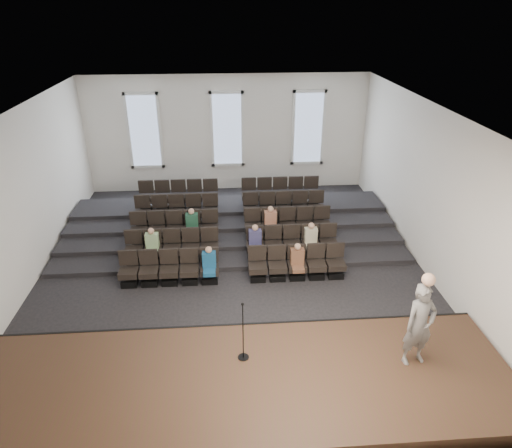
{
  "coord_description": "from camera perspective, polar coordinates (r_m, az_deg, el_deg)",
  "views": [
    {
      "loc": [
        -0.19,
        -12.33,
        7.72
      ],
      "look_at": [
        0.76,
        0.5,
        1.35
      ],
      "focal_mm": 32.0,
      "sensor_mm": 36.0,
      "label": 1
    }
  ],
  "objects": [
    {
      "name": "ground",
      "position": [
        14.55,
        -2.84,
        -5.76
      ],
      "size": [
        14.0,
        14.0,
        0.0
      ],
      "primitive_type": "plane",
      "color": "black",
      "rests_on": "ground"
    },
    {
      "name": "stage_lip",
      "position": [
        11.7,
        -2.37,
        -13.39
      ],
      "size": [
        11.8,
        0.06,
        0.52
      ],
      "primitive_type": "cube",
      "color": "black",
      "rests_on": "ground"
    },
    {
      "name": "wall_back",
      "position": [
        20.04,
        -3.6,
        11.18
      ],
      "size": [
        12.0,
        0.04,
        5.0
      ],
      "primitive_type": "cube",
      "color": "white",
      "rests_on": "ground"
    },
    {
      "name": "wall_left",
      "position": [
        14.6,
        -27.43,
        2.29
      ],
      "size": [
        0.04,
        14.0,
        5.0
      ],
      "primitive_type": "cube",
      "color": "white",
      "rests_on": "ground"
    },
    {
      "name": "wall_right",
      "position": [
        14.76,
        21.04,
        3.8
      ],
      "size": [
        0.04,
        14.0,
        5.0
      ],
      "primitive_type": "cube",
      "color": "white",
      "rests_on": "ground"
    },
    {
      "name": "speaker",
      "position": [
        10.54,
        19.76,
        -11.81
      ],
      "size": [
        0.8,
        0.61,
        1.96
      ],
      "primitive_type": "imported",
      "rotation": [
        0.0,
        0.0,
        0.21
      ],
      "color": "slate",
      "rests_on": "stage"
    },
    {
      "name": "risers",
      "position": [
        17.23,
        -3.16,
        0.39
      ],
      "size": [
        11.8,
        4.8,
        0.6
      ],
      "color": "black",
      "rests_on": "ground"
    },
    {
      "name": "mic_stand",
      "position": [
        10.36,
        -1.61,
        -14.53
      ],
      "size": [
        0.25,
        0.25,
        1.5
      ],
      "color": "black",
      "rests_on": "stage"
    },
    {
      "name": "ceiling",
      "position": [
        12.62,
        -3.35,
        13.89
      ],
      "size": [
        12.0,
        14.0,
        0.02
      ],
      "primitive_type": "cube",
      "color": "white",
      "rests_on": "ground"
    },
    {
      "name": "audience",
      "position": [
        14.53,
        -1.88,
        -2.0
      ],
      "size": [
        5.45,
        2.64,
        1.1
      ],
      "color": "navy",
      "rests_on": "seating_rows"
    },
    {
      "name": "wall_front",
      "position": [
        7.45,
        -1.6,
        -18.19
      ],
      "size": [
        12.0,
        0.04,
        5.0
      ],
      "primitive_type": "cube",
      "color": "white",
      "rests_on": "ground"
    },
    {
      "name": "windows",
      "position": [
        19.92,
        -3.62,
        11.68
      ],
      "size": [
        8.44,
        0.1,
        3.24
      ],
      "color": "white",
      "rests_on": "wall_back"
    },
    {
      "name": "stage",
      "position": [
        10.4,
        -1.99,
        -19.63
      ],
      "size": [
        11.8,
        3.6,
        0.5
      ],
      "primitive_type": "cube",
      "color": "#3D241A",
      "rests_on": "ground"
    },
    {
      "name": "seating_rows",
      "position": [
        15.55,
        -3.06,
        -0.62
      ],
      "size": [
        6.8,
        4.7,
        1.67
      ],
      "color": "black",
      "rests_on": "ground"
    }
  ]
}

